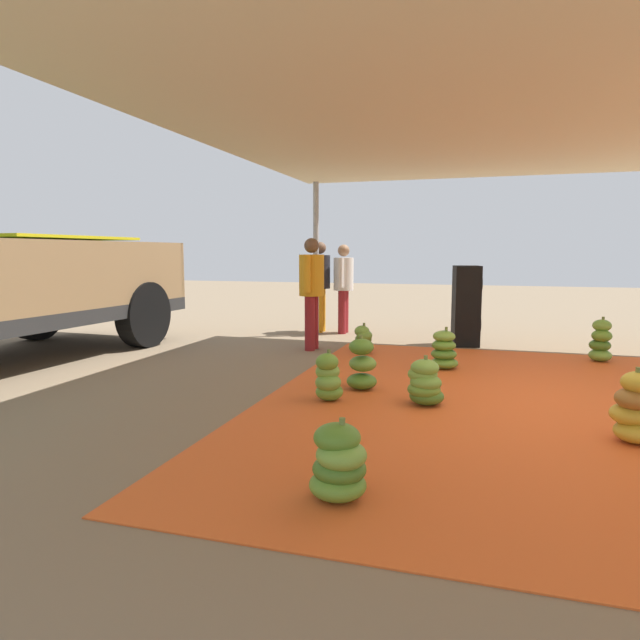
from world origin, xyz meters
name	(u,v)px	position (x,y,z in m)	size (l,w,h in m)	color
ground_plane	(240,385)	(0.00, 3.00, 0.00)	(40.00, 40.00, 0.00)	#7F6B51
tarp_orange	(533,407)	(0.00, 0.00, 0.01)	(6.06, 5.06, 0.01)	#E05B23
tent_canopy	(559,117)	(0.00, -0.10, 2.62)	(8.00, 7.00, 2.70)	#9EA0A5
banana_bunch_0	(362,366)	(0.19, 1.68, 0.26)	(0.44, 0.44, 0.58)	#518428
banana_bunch_1	(601,342)	(2.58, -1.02, 0.27)	(0.41, 0.41, 0.60)	#6B9E38
banana_bunch_4	(425,383)	(-0.21, 0.98, 0.21)	(0.44, 0.45, 0.47)	#477523
banana_bunch_5	(339,464)	(-2.40, 1.25, 0.22)	(0.42, 0.42, 0.49)	#60932D
banana_bunch_8	(444,351)	(1.51, 0.93, 0.23)	(0.42, 0.42, 0.52)	#60932D
banana_bunch_9	(363,340)	(2.24, 2.11, 0.20)	(0.38, 0.35, 0.44)	#477523
banana_bunch_10	(328,378)	(-0.35, 1.89, 0.23)	(0.38, 0.36, 0.51)	#60932D
banana_bunch_11	(635,409)	(-0.81, -0.65, 0.26)	(0.40, 0.42, 0.58)	gold
worker_0	(312,285)	(2.37, 2.93, 0.97)	(0.61, 0.37, 1.65)	maroon
worker_1	(343,282)	(4.15, 2.90, 0.92)	(0.58, 0.35, 1.58)	maroon
worker_2	(320,280)	(4.17, 3.34, 0.95)	(0.60, 0.37, 1.63)	orange
speaker_stack	(466,306)	(3.43, 0.74, 0.62)	(0.56, 0.47, 1.24)	black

